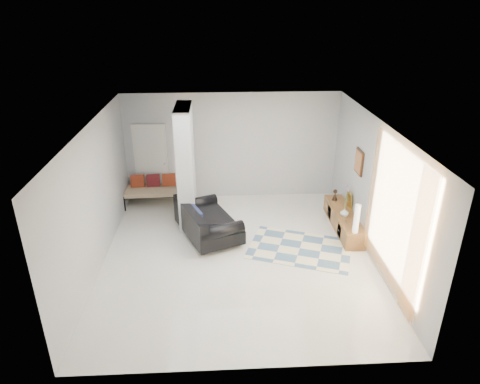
{
  "coord_description": "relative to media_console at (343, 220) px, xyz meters",
  "views": [
    {
      "loc": [
        -0.36,
        -7.58,
        4.92
      ],
      "look_at": [
        0.08,
        0.6,
        1.19
      ],
      "focal_mm": 32.0,
      "sensor_mm": 36.0,
      "label": 1
    }
  ],
  "objects": [
    {
      "name": "partition_column",
      "position": [
        -3.62,
        0.56,
        1.2
      ],
      "size": [
        0.35,
        1.2,
        2.8
      ],
      "primitive_type": "cube",
      "color": "#A9AFB0",
      "rests_on": "floor"
    },
    {
      "name": "wall_right",
      "position": [
        0.23,
        -1.04,
        1.2
      ],
      "size": [
        0.0,
        6.0,
        6.0
      ],
      "primitive_type": "plane",
      "rotation": [
        1.57,
        0.0,
        -1.57
      ],
      "color": "#ABAEB0",
      "rests_on": "ground"
    },
    {
      "name": "ceiling",
      "position": [
        -2.52,
        -1.04,
        2.6
      ],
      "size": [
        6.0,
        6.0,
        0.0
      ],
      "primitive_type": "plane",
      "rotation": [
        3.14,
        0.0,
        0.0
      ],
      "color": "white",
      "rests_on": "wall_back"
    },
    {
      "name": "daybed",
      "position": [
        -4.45,
        1.58,
        0.21
      ],
      "size": [
        1.77,
        0.8,
        0.77
      ],
      "rotation": [
        0.0,
        0.0,
        0.04
      ],
      "color": "black",
      "rests_on": "floor"
    },
    {
      "name": "curtain",
      "position": [
        0.15,
        -2.19,
        1.25
      ],
      "size": [
        0.0,
        2.55,
        2.55
      ],
      "primitive_type": "plane",
      "rotation": [
        1.57,
        0.0,
        1.57
      ],
      "color": "#FFA243",
      "rests_on": "wall_right"
    },
    {
      "name": "area_rug",
      "position": [
        -1.17,
        -0.84,
        -0.2
      ],
      "size": [
        2.48,
        2.06,
        0.01
      ],
      "primitive_type": "cube",
      "rotation": [
        0.0,
        0.0,
        -0.35
      ],
      "color": "beige",
      "rests_on": "floor"
    },
    {
      "name": "media_console",
      "position": [
        0.0,
        0.0,
        0.0
      ],
      "size": [
        0.45,
        2.03,
        0.8
      ],
      "color": "brown",
      "rests_on": "floor"
    },
    {
      "name": "wall_art",
      "position": [
        0.2,
        -0.0,
        1.45
      ],
      "size": [
        0.04,
        0.45,
        0.55
      ],
      "primitive_type": "cube",
      "color": "#3E2210",
      "rests_on": "wall_right"
    },
    {
      "name": "bronze_figurine",
      "position": [
        -0.05,
        0.7,
        0.33
      ],
      "size": [
        0.15,
        0.15,
        0.27
      ],
      "primitive_type": null,
      "rotation": [
        0.0,
        0.0,
        -0.09
      ],
      "color": "black",
      "rests_on": "media_console"
    },
    {
      "name": "vase",
      "position": [
        -0.05,
        -0.16,
        0.29
      ],
      "size": [
        0.2,
        0.2,
        0.2
      ],
      "primitive_type": "imported",
      "rotation": [
        0.0,
        0.0,
        -0.07
      ],
      "color": "silver",
      "rests_on": "media_console"
    },
    {
      "name": "wall_left",
      "position": [
        -5.27,
        -1.04,
        1.2
      ],
      "size": [
        0.0,
        6.0,
        6.0
      ],
      "primitive_type": "plane",
      "rotation": [
        1.57,
        0.0,
        1.57
      ],
      "color": "#ABAEB0",
      "rests_on": "ground"
    },
    {
      "name": "wall_back",
      "position": [
        -2.52,
        1.96,
        1.2
      ],
      "size": [
        6.0,
        0.0,
        6.0
      ],
      "primitive_type": "plane",
      "rotation": [
        1.57,
        0.0,
        0.0
      ],
      "color": "#ABAEB0",
      "rests_on": "ground"
    },
    {
      "name": "cylinder_lamp",
      "position": [
        -0.02,
        -0.88,
        0.51
      ],
      "size": [
        0.12,
        0.12,
        0.64
      ],
      "primitive_type": "cylinder",
      "color": "silver",
      "rests_on": "media_console"
    },
    {
      "name": "loveseat",
      "position": [
        -3.2,
        -0.18,
        0.14
      ],
      "size": [
        1.62,
        2.01,
        0.76
      ],
      "rotation": [
        0.0,
        0.0,
        0.4
      ],
      "color": "silver",
      "rests_on": "floor"
    },
    {
      "name": "floor",
      "position": [
        -2.52,
        -1.04,
        -0.2
      ],
      "size": [
        6.0,
        6.0,
        0.0
      ],
      "primitive_type": "plane",
      "color": "beige",
      "rests_on": "ground"
    },
    {
      "name": "hallway_door",
      "position": [
        -4.62,
        1.92,
        0.82
      ],
      "size": [
        0.85,
        0.06,
        2.04
      ],
      "primitive_type": "cube",
      "color": "silver",
      "rests_on": "floor"
    },
    {
      "name": "wall_front",
      "position": [
        -2.52,
        -4.04,
        1.2
      ],
      "size": [
        6.0,
        0.0,
        6.0
      ],
      "primitive_type": "plane",
      "rotation": [
        -1.57,
        0.0,
        0.0
      ],
      "color": "#ABAEB0",
      "rests_on": "ground"
    }
  ]
}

